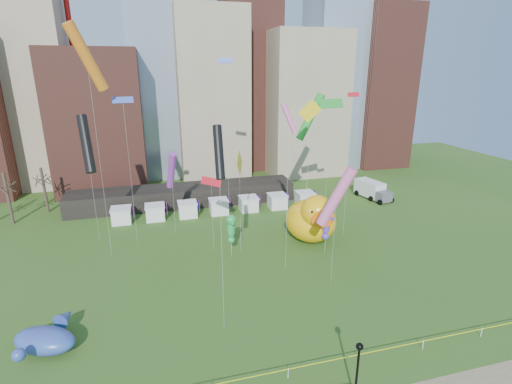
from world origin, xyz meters
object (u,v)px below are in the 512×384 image
object	(u,v)px
seahorse_green	(231,227)
seahorse_purple	(327,223)
lamppost	(358,365)
box_truck	(372,190)
small_duck	(299,226)
big_duck	(312,219)
whale_inflatable	(46,338)

from	to	relation	value
seahorse_green	seahorse_purple	bearing A→B (deg)	-7.07
lamppost	box_truck	bearing A→B (deg)	57.42
small_duck	seahorse_purple	size ratio (longest dim) A/B	0.76
seahorse_purple	box_truck	distance (m)	25.03
box_truck	lamppost	bearing A→B (deg)	-134.68
big_duck	small_duck	distance (m)	3.17
seahorse_green	box_truck	bearing A→B (deg)	30.71
big_duck	seahorse_green	xyz separation A→B (m)	(-11.42, -1.76, 0.81)
whale_inflatable	lamppost	distance (m)	25.16
lamppost	box_truck	xyz separation A→B (m)	(25.29, 39.56, -1.47)
big_duck	box_truck	distance (m)	22.78
seahorse_green	seahorse_purple	xyz separation A→B (m)	(11.79, -1.94, -0.05)
lamppost	seahorse_purple	bearing A→B (deg)	70.20
small_duck	box_truck	distance (m)	22.03
small_duck	seahorse_green	xyz separation A→B (m)	(-10.57, -4.15, 2.71)
small_duck	seahorse_green	distance (m)	11.67
big_duck	box_truck	world-z (taller)	big_duck
big_duck	seahorse_purple	bearing A→B (deg)	-78.43
small_duck	seahorse_green	bearing A→B (deg)	-174.44
seahorse_purple	box_truck	xyz separation A→B (m)	(17.45, 17.78, -2.48)
whale_inflatable	small_duck	bearing A→B (deg)	54.34
big_duck	small_duck	bearing A→B (deg)	115.26
seahorse_green	box_truck	distance (m)	33.35
seahorse_green	whale_inflatable	bearing A→B (deg)	-144.04
seahorse_purple	lamppost	bearing A→B (deg)	-132.26
small_duck	lamppost	size ratio (longest dim) A/B	0.86
seahorse_green	box_truck	xyz separation A→B (m)	(29.24, 15.85, -2.53)
seahorse_green	whale_inflatable	distance (m)	22.26
big_duck	whale_inflatable	distance (m)	32.96
small_duck	seahorse_purple	bearing A→B (deg)	-94.46
seahorse_green	lamppost	bearing A→B (deg)	-78.28
whale_inflatable	seahorse_purple	bearing A→B (deg)	43.67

